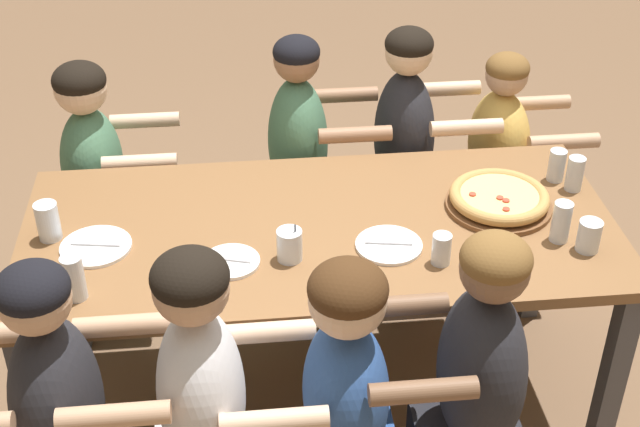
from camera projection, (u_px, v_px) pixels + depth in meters
name	position (u px, v px, depth m)	size (l,w,h in m)	color
ground_plane	(320.00, 395.00, 3.42)	(18.00, 18.00, 0.00)	brown
dining_table	(320.00, 247.00, 3.03)	(1.99, 0.92, 0.79)	brown
pizza_board_main	(499.00, 199.00, 3.06)	(0.37, 0.37, 0.07)	brown
empty_plate_a	(231.00, 262.00, 2.81)	(0.18, 0.18, 0.02)	white
empty_plate_b	(389.00, 245.00, 2.88)	(0.22, 0.22, 0.02)	white
empty_plate_c	(96.00, 247.00, 2.87)	(0.23, 0.23, 0.02)	white
cocktail_glass_blue	(290.00, 246.00, 2.80)	(0.08, 0.08, 0.13)	silver
drinking_glass_a	(589.00, 238.00, 2.85)	(0.08, 0.08, 0.11)	silver
drinking_glass_b	(561.00, 224.00, 2.88)	(0.06, 0.06, 0.14)	silver
drinking_glass_c	(575.00, 174.00, 3.14)	(0.06, 0.06, 0.13)	silver
drinking_glass_d	(48.00, 223.00, 2.89)	(0.08, 0.08, 0.13)	silver
drinking_glass_e	(74.00, 280.00, 2.63)	(0.06, 0.06, 0.15)	silver
drinking_glass_f	(441.00, 249.00, 2.78)	(0.06, 0.06, 0.10)	silver
drinking_glass_g	(556.00, 167.00, 3.20)	(0.06, 0.06, 0.12)	silver
diner_far_right	(494.00, 184.00, 3.79)	(0.51, 0.40, 1.08)	gold
diner_far_center	(299.00, 184.00, 3.68)	(0.51, 0.40, 1.19)	#477556
diner_far_left	(99.00, 200.00, 3.62)	(0.51, 0.40, 1.12)	#477556
diner_near_midright	(473.00, 419.00, 2.59)	(0.51, 0.40, 1.19)	#232328
diner_far_midright	(402.00, 176.00, 3.72)	(0.51, 0.40, 1.20)	#232328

